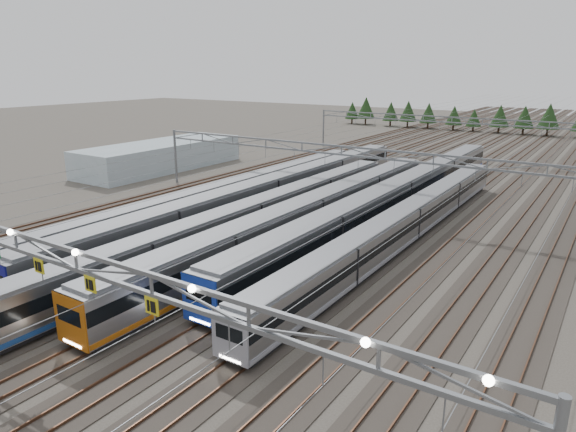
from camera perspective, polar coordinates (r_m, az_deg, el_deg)
The scene contains 13 objects.
ground at distance 36.05m, azimuth -26.43°, elevation -13.54°, with size 400.00×400.00×0.00m, color #47423A.
track_bed at distance 119.06m, azimuth 19.55°, elevation 7.84°, with size 54.00×260.00×5.42m.
train_a at distance 62.35m, azimuth -7.20°, elevation 2.23°, with size 2.64×60.87×3.43m.
train_b at distance 61.89m, azimuth -2.21°, elevation 2.50°, with size 3.05×65.25×3.97m.
train_c at distance 52.04m, azimuth -4.19°, elevation -0.33°, with size 2.85×56.73×3.71m.
train_d at distance 52.98m, azimuth 2.50°, elevation 0.11°, with size 3.00×55.88×3.92m.
train_e at distance 62.30m, azimuth 12.19°, elevation 2.22°, with size 3.03×68.91×3.95m.
train_f at distance 52.59m, azimuth 13.06°, elevation -0.69°, with size 2.66×55.38×3.46m.
gantry_near at distance 33.32m, azimuth -28.16°, elevation -2.85°, with size 56.36×0.61×8.08m.
gantry_mid at distance 62.40m, azimuth 5.95°, elevation 6.43°, with size 56.36×0.36×8.00m.
gantry_far at distance 104.09m, azimuth 17.70°, elevation 9.65°, with size 56.36×0.36×8.00m.
west_shed at distance 91.51m, azimuth -13.91°, elevation 6.51°, with size 10.00×30.00×4.49m, color #9BB3BA.
treeline at distance 148.50m, azimuth 24.79°, elevation 9.84°, with size 106.40×5.60×7.02m.
Camera 1 is at (28.33, -14.61, 16.85)m, focal length 32.00 mm.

